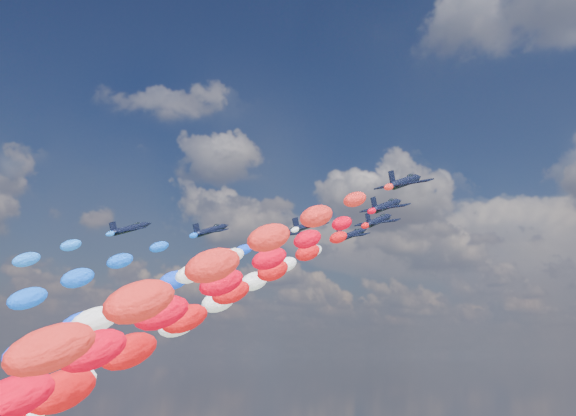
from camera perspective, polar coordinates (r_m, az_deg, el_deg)
The scene contains 12 objects.
jet_0 at distance 142.29m, azimuth -12.57°, elevation -1.63°, with size 8.35×11.20×2.47m, color black, non-canonical shape.
jet_1 at distance 141.57m, azimuth -6.24°, elevation -1.79°, with size 8.35×11.20×2.47m, color black, non-canonical shape.
jet_2 at distance 144.28m, azimuth -0.09°, elevation -2.05°, with size 8.35×11.20×2.47m, color black, non-canonical shape.
jet_3 at distance 134.71m, azimuth 1.74°, elevation -1.35°, with size 8.35×11.20×2.47m, color black, non-canonical shape.
trail_3 at distance 91.56m, azimuth -22.08°, elevation -13.37°, with size 5.90×117.78×59.20m, color white, non-canonical shape.
jet_4 at distance 146.19m, azimuth 5.11°, elevation -2.13°, with size 8.35×11.20×2.47m, color black, non-canonical shape.
trail_4 at distance 99.42m, azimuth -14.73°, elevation -13.64°, with size 5.90×117.78×59.20m, color white, non-canonical shape.
jet_5 at distance 131.46m, azimuth 7.25°, elevation -1.00°, with size 8.35×11.20×2.47m, color black, non-canonical shape.
trail_5 at distance 83.59m, azimuth -15.01°, elevation -14.05°, with size 5.90×117.78×59.20m, color red, non-canonical shape.
jet_6 at distance 118.77m, azimuth 7.86°, elevation 0.17°, with size 8.35×11.20×2.47m, color black, non-canonical shape.
trail_6 at distance 71.19m, azimuth -18.03°, elevation -14.36°, with size 5.90×117.78×59.20m, color #F20019, non-canonical shape.
jet_7 at distance 102.80m, azimuth 9.34°, elevation 2.08°, with size 8.35×11.20×2.47m, color black, non-canonical shape.
Camera 1 is at (78.66, -95.02, 87.04)m, focal length 44.41 mm.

